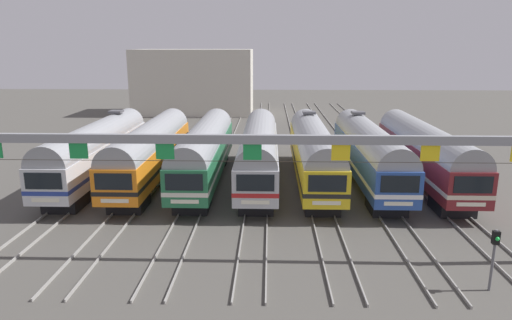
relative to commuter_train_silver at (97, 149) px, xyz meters
The scene contains 12 objects.
ground_plane 13.13m from the commuter_train_silver, ahead, with size 160.00×160.00×0.00m, color #4C4944.
track_bed 21.47m from the commuter_train_silver, 52.92° to the left, with size 27.20×70.00×0.15m.
commuter_train_silver is the anchor object (origin of this frame).
commuter_train_orange 4.28m from the commuter_train_silver, ahead, with size 2.88×18.06×4.77m.
commuter_train_green 8.57m from the commuter_train_silver, ahead, with size 2.88×18.06×4.77m.
commuter_train_stainless 12.85m from the commuter_train_silver, ahead, with size 2.88×18.06×4.77m.
commuter_train_yellow 17.13m from the commuter_train_silver, ahead, with size 2.88×18.06×5.05m.
commuter_train_blue 21.42m from the commuter_train_silver, ahead, with size 2.88×18.06×5.05m.
commuter_train_maroon 25.70m from the commuter_train_silver, ahead, with size 2.88×18.06×4.77m.
catenary_gantry 18.84m from the commuter_train_silver, 46.41° to the right, with size 30.94×0.44×6.97m.
yard_signal_mast 28.72m from the commuter_train_silver, 34.87° to the right, with size 0.28×0.35×2.89m.
maintenance_building 39.00m from the commuter_train_silver, 87.69° to the left, with size 18.42×10.00×10.09m, color beige.
Camera 1 is at (0.83, -35.30, 10.65)m, focal length 32.31 mm.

